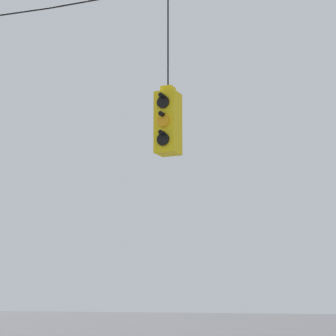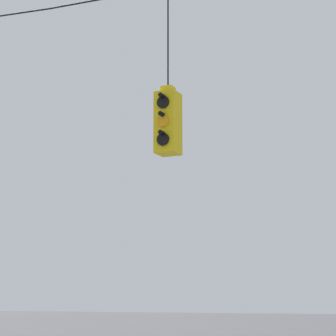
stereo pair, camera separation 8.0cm
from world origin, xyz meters
name	(u,v)px [view 1 (the left image)]	position (x,y,z in m)	size (l,w,h in m)	color
traffic_light_near_left_pole	(168,121)	(-0.07, 0.09, 5.17)	(0.34, 0.46, 2.80)	yellow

